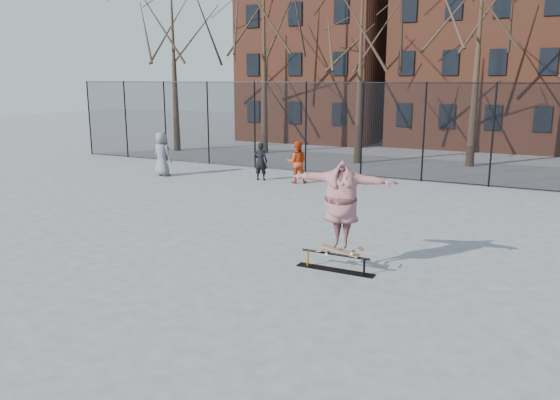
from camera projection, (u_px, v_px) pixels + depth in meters
The scene contains 10 objects.
ground at pixel (227, 277), 11.54m from camera, with size 100.00×100.00×0.00m, color slate.
skate_rail at pixel (335, 264), 11.94m from camera, with size 1.78×0.27×0.39m.
skateboard at pixel (340, 252), 11.83m from camera, with size 0.91×0.22×0.11m, color brown, non-canonical shape.
skater at pixel (341, 207), 11.61m from camera, with size 2.32×0.63×1.89m, color #42378A.
bystander_grey at pixel (162, 154), 23.42m from camera, with size 0.92×0.60×1.89m, color slate.
bystander_black at pixel (261, 161), 22.48m from camera, with size 0.57×0.37×1.56m, color black.
bystander_red at pixel (297, 162), 21.85m from camera, with size 0.82×0.64×1.68m, color #BA3510.
fence at pixel (394, 130), 22.44m from camera, with size 34.03×0.07×4.00m.
tree_row at pixel (418, 6), 25.01m from camera, with size 33.66×7.46×10.67m.
rowhouses at pixel (467, 45), 32.58m from camera, with size 29.00×7.00×13.00m.
Camera 1 is at (5.90, -9.25, 4.11)m, focal length 35.00 mm.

